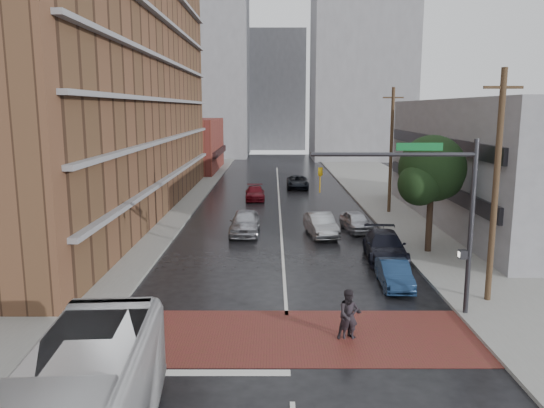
{
  "coord_description": "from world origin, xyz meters",
  "views": [
    {
      "loc": [
        -0.56,
        -18.02,
        8.35
      ],
      "look_at": [
        -0.61,
        8.86,
        3.5
      ],
      "focal_mm": 35.0,
      "sensor_mm": 36.0,
      "label": 1
    }
  ],
  "objects_px": {
    "pedestrian_a": "(349,316)",
    "car_parked_far": "(356,221)",
    "car_travel_a": "(245,222)",
    "car_parked_mid": "(385,246)",
    "suv_travel": "(298,182)",
    "car_travel_b": "(321,225)",
    "pedestrian_b": "(349,314)",
    "car_parked_near": "(394,274)",
    "car_travel_c": "(255,193)"
  },
  "relations": [
    {
      "from": "pedestrian_a",
      "to": "car_parked_far",
      "type": "bearing_deg",
      "value": 79.26
    },
    {
      "from": "car_travel_a",
      "to": "car_parked_mid",
      "type": "xyz_separation_m",
      "value": [
        8.17,
        -6.08,
        -0.05
      ]
    },
    {
      "from": "pedestrian_a",
      "to": "suv_travel",
      "type": "bearing_deg",
      "value": 89.21
    },
    {
      "from": "car_travel_b",
      "to": "suv_travel",
      "type": "distance_m",
      "value": 21.27
    },
    {
      "from": "pedestrian_b",
      "to": "car_parked_near",
      "type": "relative_size",
      "value": 0.49
    },
    {
      "from": "car_travel_c",
      "to": "car_parked_near",
      "type": "height_order",
      "value": "car_travel_c"
    },
    {
      "from": "car_parked_far",
      "to": "pedestrian_b",
      "type": "bearing_deg",
      "value": -108.35
    },
    {
      "from": "pedestrian_b",
      "to": "car_parked_far",
      "type": "relative_size",
      "value": 0.47
    },
    {
      "from": "car_travel_b",
      "to": "car_parked_far",
      "type": "bearing_deg",
      "value": 20.25
    },
    {
      "from": "car_travel_a",
      "to": "car_travel_b",
      "type": "height_order",
      "value": "car_travel_a"
    },
    {
      "from": "car_parked_mid",
      "to": "car_parked_near",
      "type": "bearing_deg",
      "value": -92.56
    },
    {
      "from": "car_travel_a",
      "to": "pedestrian_a",
      "type": "bearing_deg",
      "value": -72.85
    },
    {
      "from": "pedestrian_b",
      "to": "car_travel_a",
      "type": "relative_size",
      "value": 0.39
    },
    {
      "from": "car_parked_far",
      "to": "suv_travel",
      "type": "bearing_deg",
      "value": 90.32
    },
    {
      "from": "car_travel_c",
      "to": "suv_travel",
      "type": "xyz_separation_m",
      "value": [
        4.28,
        7.07,
        0.05
      ]
    },
    {
      "from": "car_travel_b",
      "to": "car_parked_near",
      "type": "bearing_deg",
      "value": -83.78
    },
    {
      "from": "pedestrian_a",
      "to": "pedestrian_b",
      "type": "xyz_separation_m",
      "value": [
        -0.0,
        0.0,
        0.07
      ]
    },
    {
      "from": "car_parked_mid",
      "to": "suv_travel",
      "type": "bearing_deg",
      "value": 101.51
    },
    {
      "from": "pedestrian_a",
      "to": "car_travel_c",
      "type": "relative_size",
      "value": 0.4
    },
    {
      "from": "pedestrian_b",
      "to": "car_parked_far",
      "type": "bearing_deg",
      "value": 69.0
    },
    {
      "from": "car_travel_b",
      "to": "car_travel_c",
      "type": "height_order",
      "value": "car_travel_b"
    },
    {
      "from": "pedestrian_b",
      "to": "suv_travel",
      "type": "distance_m",
      "value": 37.32
    },
    {
      "from": "car_parked_near",
      "to": "car_parked_far",
      "type": "bearing_deg",
      "value": 91.97
    },
    {
      "from": "car_travel_a",
      "to": "car_parked_mid",
      "type": "height_order",
      "value": "car_travel_a"
    },
    {
      "from": "pedestrian_a",
      "to": "car_travel_c",
      "type": "distance_m",
      "value": 30.58
    },
    {
      "from": "car_travel_a",
      "to": "car_parked_mid",
      "type": "relative_size",
      "value": 0.91
    },
    {
      "from": "car_parked_mid",
      "to": "car_parked_far",
      "type": "distance_m",
      "value": 7.01
    },
    {
      "from": "car_parked_mid",
      "to": "pedestrian_a",
      "type": "bearing_deg",
      "value": -104.69
    },
    {
      "from": "car_travel_c",
      "to": "suv_travel",
      "type": "bearing_deg",
      "value": 56.4
    },
    {
      "from": "car_travel_c",
      "to": "pedestrian_b",
      "type": "bearing_deg",
      "value": -84.0
    },
    {
      "from": "car_parked_near",
      "to": "car_travel_b",
      "type": "bearing_deg",
      "value": 106.03
    },
    {
      "from": "car_travel_c",
      "to": "car_parked_near",
      "type": "relative_size",
      "value": 1.14
    },
    {
      "from": "pedestrian_b",
      "to": "car_travel_b",
      "type": "xyz_separation_m",
      "value": [
        0.39,
        16.06,
        -0.19
      ]
    },
    {
      "from": "car_parked_near",
      "to": "car_travel_c",
      "type": "bearing_deg",
      "value": 108.88
    },
    {
      "from": "car_travel_b",
      "to": "car_travel_c",
      "type": "xyz_separation_m",
      "value": [
        -4.86,
        14.19,
        -0.12
      ]
    },
    {
      "from": "car_travel_b",
      "to": "suv_travel",
      "type": "relative_size",
      "value": 0.94
    },
    {
      "from": "car_travel_a",
      "to": "car_travel_c",
      "type": "relative_size",
      "value": 1.1
    },
    {
      "from": "car_travel_b",
      "to": "suv_travel",
      "type": "xyz_separation_m",
      "value": [
        -0.58,
        21.26,
        -0.07
      ]
    },
    {
      "from": "pedestrian_b",
      "to": "suv_travel",
      "type": "height_order",
      "value": "pedestrian_b"
    },
    {
      "from": "pedestrian_a",
      "to": "car_travel_b",
      "type": "distance_m",
      "value": 16.07
    },
    {
      "from": "pedestrian_a",
      "to": "car_parked_near",
      "type": "xyz_separation_m",
      "value": [
        2.96,
        5.78,
        -0.25
      ]
    },
    {
      "from": "pedestrian_a",
      "to": "suv_travel",
      "type": "distance_m",
      "value": 37.33
    },
    {
      "from": "pedestrian_a",
      "to": "car_travel_b",
      "type": "height_order",
      "value": "pedestrian_a"
    },
    {
      "from": "suv_travel",
      "to": "car_parked_mid",
      "type": "distance_m",
      "value": 27.13
    },
    {
      "from": "car_travel_a",
      "to": "car_travel_b",
      "type": "relative_size",
      "value": 1.05
    },
    {
      "from": "car_travel_a",
      "to": "pedestrian_b",
      "type": "bearing_deg",
      "value": -72.84
    },
    {
      "from": "car_parked_mid",
      "to": "car_parked_far",
      "type": "bearing_deg",
      "value": 97.93
    },
    {
      "from": "pedestrian_a",
      "to": "suv_travel",
      "type": "relative_size",
      "value": 0.36
    },
    {
      "from": "car_travel_b",
      "to": "pedestrian_b",
      "type": "bearing_deg",
      "value": -99.23
    },
    {
      "from": "car_travel_c",
      "to": "car_parked_mid",
      "type": "relative_size",
      "value": 0.82
    }
  ]
}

